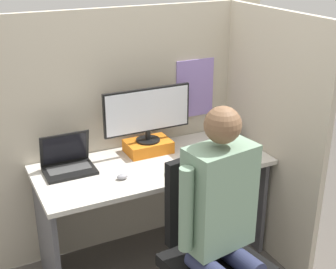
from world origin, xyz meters
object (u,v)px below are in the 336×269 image
person (222,219)px  office_chair (209,245)px  laptop (68,164)px  carrot_toy (173,175)px  stapler (234,136)px  paper_box (148,146)px  monitor (147,112)px

person → office_chair: bearing=81.2°
laptop → carrot_toy: 0.65m
laptop → stapler: laptop is taller
person → carrot_toy: bearing=88.7°
paper_box → person: size_ratio=0.22×
office_chair → person: 0.30m
monitor → carrot_toy: size_ratio=3.90×
monitor → person: bearing=-92.0°
office_chair → person: size_ratio=0.74×
laptop → stapler: (1.18, -0.04, -0.02)m
monitor → person: 1.01m
laptop → office_chair: 1.00m
monitor → office_chair: bearing=-90.8°
stapler → carrot_toy: size_ratio=0.80×
laptop → stapler: bearing=-2.1°
monitor → stapler: monitor is taller
stapler → carrot_toy: stapler is taller
carrot_toy → office_chair: (0.01, -0.41, -0.23)m
monitor → paper_box: bearing=-90.0°
monitor → office_chair: size_ratio=0.60×
carrot_toy → person: person is taller
carrot_toy → person: bearing=-91.3°
paper_box → carrot_toy: bearing=-93.1°
carrot_toy → office_chair: size_ratio=0.15×
monitor → carrot_toy: monitor is taller
paper_box → stapler: bearing=-7.3°
paper_box → person: person is taller
paper_box → laptop: bearing=-176.2°
carrot_toy → person: 0.56m
paper_box → office_chair: size_ratio=0.30×
carrot_toy → laptop: bearing=144.2°
person → stapler: bearing=53.6°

